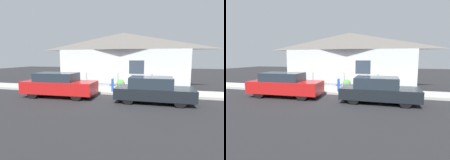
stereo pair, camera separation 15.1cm
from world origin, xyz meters
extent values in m
plane|color=#262628|center=(0.00, 0.00, 0.00)|extent=(60.00, 60.00, 0.00)
cube|color=#B2AFA8|center=(0.00, 0.96, 0.07)|extent=(24.00, 1.93, 0.15)
cube|color=silver|center=(0.00, 2.56, 1.47)|extent=(9.98, 0.12, 2.94)
cube|color=#2D3847|center=(1.25, 2.49, 1.62)|extent=(1.10, 0.04, 1.00)
pyramid|color=#605B56|center=(0.00, 3.60, 3.61)|extent=(10.38, 2.20, 1.35)
cylinder|color=#999993|center=(-2.40, 1.78, 0.69)|extent=(0.10, 0.10, 1.08)
cylinder|color=#999993|center=(0.00, 1.78, 0.69)|extent=(0.10, 0.10, 1.08)
cylinder|color=#999993|center=(2.40, 1.78, 0.69)|extent=(0.10, 0.10, 1.08)
cylinder|color=#999993|center=(0.00, 1.78, 1.17)|extent=(4.80, 0.03, 0.03)
cube|color=red|center=(-2.86, -1.28, 0.60)|extent=(4.32, 1.74, 0.69)
cube|color=#232D38|center=(-3.03, -1.28, 1.19)|extent=(2.39, 1.49, 0.49)
cylinder|color=black|center=(-1.55, -0.55, 0.34)|extent=(0.68, 0.22, 0.68)
cylinder|color=black|center=(-1.51, -1.92, 0.34)|extent=(0.68, 0.22, 0.68)
cylinder|color=black|center=(-4.20, -0.63, 0.34)|extent=(0.68, 0.22, 0.68)
cylinder|color=black|center=(-4.16, -2.00, 0.34)|extent=(0.68, 0.22, 0.68)
cube|color=black|center=(2.54, -1.28, 0.50)|extent=(3.94, 1.71, 0.56)
cube|color=#232D38|center=(2.38, -1.28, 1.05)|extent=(2.17, 1.49, 0.54)
cylinder|color=black|center=(3.77, -0.57, 0.29)|extent=(0.59, 0.21, 0.59)
cylinder|color=black|center=(3.75, -2.00, 0.29)|extent=(0.59, 0.21, 0.59)
cylinder|color=black|center=(1.33, -0.55, 0.29)|extent=(0.59, 0.21, 0.59)
cylinder|color=black|center=(1.32, -1.98, 0.29)|extent=(0.59, 0.21, 0.59)
cylinder|color=blue|center=(-0.05, 0.35, 0.52)|extent=(0.17, 0.17, 0.74)
sphere|color=blue|center=(-0.05, 0.35, 0.92)|extent=(0.17, 0.17, 0.17)
cylinder|color=blue|center=(-0.17, 0.35, 0.56)|extent=(0.15, 0.07, 0.07)
cylinder|color=blue|center=(0.07, 0.35, 0.56)|extent=(0.15, 0.07, 0.07)
cylinder|color=#9E5638|center=(0.23, 1.63, 0.22)|extent=(0.23, 0.23, 0.14)
sphere|color=#4C8E3D|center=(0.23, 1.63, 0.50)|extent=(0.57, 0.57, 0.57)
cylinder|color=brown|center=(-3.17, 1.49, 0.23)|extent=(0.28, 0.28, 0.16)
sphere|color=#2D6B2D|center=(-3.17, 1.49, 0.47)|extent=(0.42, 0.42, 0.42)
cylinder|color=slate|center=(2.93, 1.54, 0.25)|extent=(0.27, 0.27, 0.20)
sphere|color=#4C8E3D|center=(2.93, 1.54, 0.54)|extent=(0.53, 0.53, 0.53)
camera|label=1|loc=(2.57, -10.41, 2.31)|focal=28.00mm
camera|label=2|loc=(2.72, -10.37, 2.31)|focal=28.00mm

